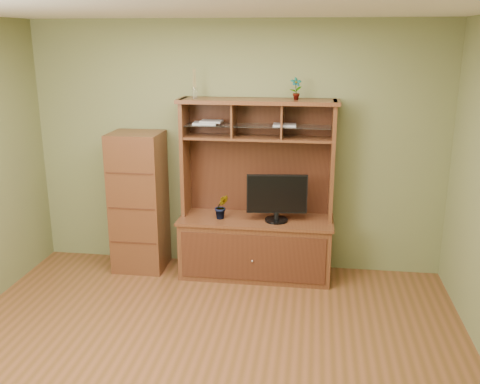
# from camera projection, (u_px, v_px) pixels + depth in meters

# --- Properties ---
(room) EXTENTS (4.54, 4.04, 2.74)m
(room) POSITION_uv_depth(u_px,v_px,m) (196.00, 201.00, 3.92)
(room) COLOR brown
(room) RESTS_ON ground
(media_hutch) EXTENTS (1.66, 0.61, 1.90)m
(media_hutch) POSITION_uv_depth(u_px,v_px,m) (256.00, 229.00, 5.76)
(media_hutch) COLOR #4D2416
(media_hutch) RESTS_ON room
(monitor) EXTENTS (0.63, 0.24, 0.50)m
(monitor) POSITION_uv_depth(u_px,v_px,m) (277.00, 197.00, 5.54)
(monitor) COLOR black
(monitor) RESTS_ON media_hutch
(orchid_plant) EXTENTS (0.18, 0.16, 0.27)m
(orchid_plant) POSITION_uv_depth(u_px,v_px,m) (222.00, 207.00, 5.66)
(orchid_plant) COLOR #28521C
(orchid_plant) RESTS_ON media_hutch
(top_plant) EXTENTS (0.14, 0.11, 0.22)m
(top_plant) POSITION_uv_depth(u_px,v_px,m) (296.00, 89.00, 5.37)
(top_plant) COLOR #316021
(top_plant) RESTS_ON media_hutch
(reed_diffuser) EXTENTS (0.06, 0.06, 0.30)m
(reed_diffuser) POSITION_uv_depth(u_px,v_px,m) (194.00, 87.00, 5.51)
(reed_diffuser) COLOR silver
(reed_diffuser) RESTS_ON media_hutch
(magazines) EXTENTS (1.08, 0.20, 0.04)m
(magazines) POSITION_uv_depth(u_px,v_px,m) (233.00, 123.00, 5.56)
(magazines) COLOR #B3B3B8
(magazines) RESTS_ON media_hutch
(side_cabinet) EXTENTS (0.55, 0.50, 1.54)m
(side_cabinet) POSITION_uv_depth(u_px,v_px,m) (139.00, 202.00, 5.87)
(side_cabinet) COLOR #4D2416
(side_cabinet) RESTS_ON room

